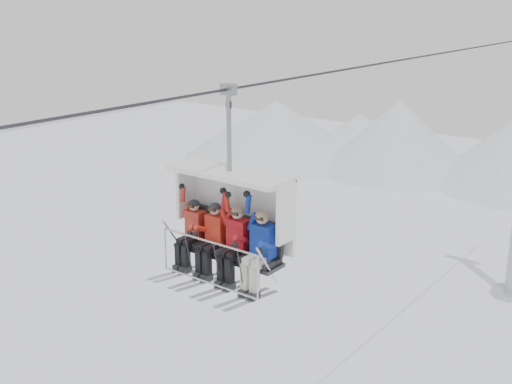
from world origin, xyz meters
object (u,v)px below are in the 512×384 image
Objects in this scene: chairlift_carrier at (234,212)px; skier_center_right at (236,241)px; skier_far_left at (192,231)px; skier_center_left at (213,236)px; skier_far_right at (260,247)px.

chairlift_carrier is 2.26× the size of skier_center_right.
skier_center_left is (0.60, 0.01, 0.02)m from skier_far_left.
skier_center_left is 0.96× the size of skier_center_right.
skier_far_left is at bearing -179.57° from skier_far_right.
skier_center_left is at bearing -179.61° from skier_far_right.
skier_center_left is at bearing -179.51° from skier_center_right.
skier_center_left is 0.93× the size of skier_far_right.
chairlift_carrier reaches higher than skier_center_left.
chairlift_carrier is 0.68m from skier_center_left.
skier_center_right is at bearing -179.70° from skier_far_right.
chairlift_carrier is 2.36× the size of skier_center_left.
skier_far_right reaches higher than skier_center_left.
skier_center_right is (0.60, 0.01, 0.02)m from skier_center_left.
skier_far_left is 1.82m from skier_far_right.
skier_center_right is 0.97× the size of skier_far_right.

